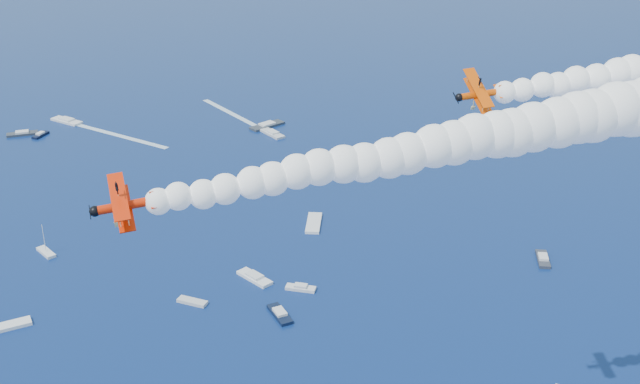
{
  "coord_description": "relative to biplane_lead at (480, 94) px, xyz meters",
  "views": [
    {
      "loc": [
        4.78,
        -57.88,
        92.52
      ],
      "look_at": [
        1.22,
        29.66,
        51.89
      ],
      "focal_mm": 46.08,
      "sensor_mm": 36.0,
      "label": 1
    }
  ],
  "objects": [
    {
      "name": "biplane_trail",
      "position": [
        -39.4,
        -23.73,
        -4.85
      ],
      "size": [
        9.47,
        10.85,
        7.06
      ],
      "primitive_type": null,
      "rotation": [
        -0.23,
        0.07,
        3.47
      ],
      "color": "red"
    },
    {
      "name": "spectator_boats",
      "position": [
        -43.25,
        64.1,
        -59.96
      ],
      "size": [
        212.89,
        170.17,
        0.7
      ],
      "color": "white",
      "rests_on": "ground"
    },
    {
      "name": "biplane_lead",
      "position": [
        0.0,
        0.0,
        0.0
      ],
      "size": [
        8.4,
        9.85,
        7.43
      ],
      "primitive_type": null,
      "rotation": [
        -0.43,
        0.07,
        3.41
      ],
      "color": "#E34A04"
    },
    {
      "name": "boat_wakes",
      "position": [
        -76.34,
        96.9,
        -60.28
      ],
      "size": [
        61.94,
        204.39,
        0.04
      ],
      "color": "white",
      "rests_on": "ground"
    },
    {
      "name": "smoke_trail_trail",
      "position": [
        -5.77,
        -12.34,
        -2.1
      ],
      "size": [
        74.35,
        48.85,
        12.87
      ],
      "primitive_type": null,
      "rotation": [
        0.0,
        0.0,
        3.47
      ],
      "color": "white"
    }
  ]
}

